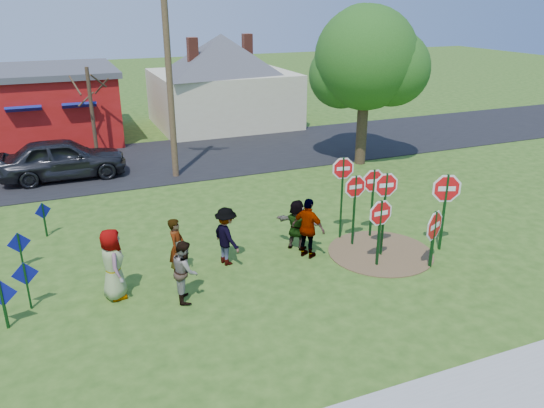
{
  "coord_description": "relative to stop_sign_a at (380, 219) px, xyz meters",
  "views": [
    {
      "loc": [
        -4.18,
        -13.26,
        7.29
      ],
      "look_at": [
        1.74,
        1.05,
        1.29
      ],
      "focal_mm": 35.0,
      "sensor_mm": 36.0,
      "label": 1
    }
  ],
  "objects": [
    {
      "name": "stop_sign_b",
      "position": [
        -0.06,
        2.09,
        0.61
      ],
      "size": [
        0.93,
        0.21,
        2.85
      ],
      "rotation": [
        0.0,
        0.0,
        -0.21
      ],
      "color": "#0F3A15",
      "rests_on": "ground"
    },
    {
      "name": "person_f",
      "position": [
        -1.69,
        1.95,
        -0.68
      ],
      "size": [
        1.35,
        1.41,
        1.6
      ],
      "primitive_type": "imported",
      "rotation": [
        0.0,
        0.0,
        2.31
      ],
      "color": "#1A4B2F",
      "rests_on": "ground"
    },
    {
      "name": "blue_diamond_b",
      "position": [
        -9.33,
        1.36,
        -0.68
      ],
      "size": [
        0.63,
        0.06,
        1.3
      ],
      "rotation": [
        0.0,
        0.0,
        0.08
      ],
      "color": "#0F3A15",
      "rests_on": "ground"
    },
    {
      "name": "stop_sign_g",
      "position": [
        0.05,
        1.49,
        0.22
      ],
      "size": [
        0.97,
        0.07,
        2.44
      ],
      "rotation": [
        0.0,
        0.0,
        -0.02
      ],
      "color": "#0F3A15",
      "rests_on": "ground"
    },
    {
      "name": "road",
      "position": [
        -3.94,
        13.15,
        -1.46
      ],
      "size": [
        120.0,
        7.5,
        0.04
      ],
      "primitive_type": "cube",
      "color": "black",
      "rests_on": "ground"
    },
    {
      "name": "stop_sign_d",
      "position": [
        0.92,
        1.83,
        0.25
      ],
      "size": [
        1.02,
        0.15,
        2.43
      ],
      "rotation": [
        0.0,
        0.0,
        -0.13
      ],
      "color": "#0F3A15",
      "rests_on": "ground"
    },
    {
      "name": "stop_sign_f",
      "position": [
        2.41,
        0.18,
        0.35
      ],
      "size": [
        1.12,
        0.44,
        2.6
      ],
      "rotation": [
        0.0,
        0.0,
        -0.36
      ],
      "color": "#0F3A15",
      "rests_on": "ground"
    },
    {
      "name": "stop_sign_e",
      "position": [
        1.38,
        -0.67,
        -0.27
      ],
      "size": [
        1.09,
        0.52,
        1.9
      ],
      "rotation": [
        0.0,
        0.0,
        0.44
      ],
      "color": "#0F3A15",
      "rests_on": "ground"
    },
    {
      "name": "red_building",
      "position": [
        -9.44,
        19.65,
        0.48
      ],
      "size": [
        9.4,
        7.69,
        3.9
      ],
      "color": "#9E140F",
      "rests_on": "ground"
    },
    {
      "name": "person_c",
      "position": [
        -5.59,
        0.31,
        -0.66
      ],
      "size": [
        0.74,
        0.88,
        1.64
      ],
      "primitive_type": "imported",
      "rotation": [
        0.0,
        0.0,
        1.42
      ],
      "color": "#994A37",
      "rests_on": "ground"
    },
    {
      "name": "person_d",
      "position": [
        -4.0,
        1.81,
        -0.61
      ],
      "size": [
        0.9,
        1.25,
        1.75
      ],
      "primitive_type": "imported",
      "rotation": [
        0.0,
        0.0,
        1.82
      ],
      "color": "#2D2D32",
      "rests_on": "ground"
    },
    {
      "name": "person_a",
      "position": [
        -7.28,
        1.11,
        -0.52
      ],
      "size": [
        0.68,
        0.98,
        1.92
      ],
      "primitive_type": "imported",
      "rotation": [
        0.0,
        0.0,
        1.64
      ],
      "color": "#3C4683",
      "rests_on": "ground"
    },
    {
      "name": "stop_sign_a",
      "position": [
        0.0,
        0.0,
        0.0
      ],
      "size": [
        1.03,
        0.08,
        2.17
      ],
      "rotation": [
        0.0,
        0.0,
        0.06
      ],
      "color": "#0F3A15",
      "rests_on": "ground"
    },
    {
      "name": "person_e",
      "position": [
        -1.62,
        1.28,
        -0.55
      ],
      "size": [
        0.98,
        1.17,
        1.87
      ],
      "primitive_type": "imported",
      "rotation": [
        0.0,
        0.0,
        2.15
      ],
      "color": "#4D2E5C",
      "rests_on": "ground"
    },
    {
      "name": "leafy_tree",
      "position": [
        5.1,
        9.16,
        3.12
      ],
      "size": [
        5.03,
        4.59,
        7.15
      ],
      "color": "#382819",
      "rests_on": "ground"
    },
    {
      "name": "blue_diamond_c",
      "position": [
        -9.57,
        3.81,
        -0.81
      ],
      "size": [
        0.63,
        0.17,
        1.11
      ],
      "rotation": [
        0.0,
        0.0,
        0.23
      ],
      "color": "#0F3A15",
      "rests_on": "ground"
    },
    {
      "name": "person_b",
      "position": [
        -5.5,
        1.63,
        -0.62
      ],
      "size": [
        0.67,
        0.75,
        1.73
      ],
      "primitive_type": "imported",
      "rotation": [
        0.0,
        0.0,
        1.06
      ],
      "color": "#216F5C",
      "rests_on": "ground"
    },
    {
      "name": "cream_house",
      "position": [
        1.56,
        19.65,
        1.44
      ],
      "size": [
        9.4,
        9.4,
        6.5
      ],
      "color": "beige",
      "rests_on": "ground"
    },
    {
      "name": "blue_diamond_a",
      "position": [
        -9.83,
        0.65,
        -0.69
      ],
      "size": [
        0.69,
        0.16,
        1.29
      ],
      "rotation": [
        0.0,
        0.0,
        -0.2
      ],
      "color": "#0F3A15",
      "rests_on": "ground"
    },
    {
      "name": "suv",
      "position": [
        -8.04,
        12.02,
        -0.57
      ],
      "size": [
        5.16,
        2.08,
        1.76
      ],
      "primitive_type": "imported",
      "rotation": [
        0.0,
        0.0,
        1.57
      ],
      "color": "#313036",
      "rests_on": "road"
    },
    {
      "name": "dirt_patch",
      "position": [
        0.56,
        0.65,
        -1.47
      ],
      "size": [
        3.2,
        3.2,
        0.03
      ],
      "primitive_type": "cylinder",
      "color": "brown",
      "rests_on": "ground"
    },
    {
      "name": "ground",
      "position": [
        -3.94,
        1.65,
        -1.48
      ],
      "size": [
        120.0,
        120.0,
        0.0
      ],
      "primitive_type": "plane",
      "color": "#2D5117",
      "rests_on": "ground"
    },
    {
      "name": "utility_pole",
      "position": [
        -3.55,
        10.49,
        3.03
      ],
      "size": [
        1.99,
        0.87,
        8.57
      ],
      "rotation": [
        0.0,
        0.0,
        -0.37
      ],
      "color": "#4C3823",
      "rests_on": "ground"
    },
    {
      "name": "bare_tree_east",
      "position": [
        -6.45,
        14.94,
        1.34
      ],
      "size": [
        1.8,
        1.8,
        4.36
      ],
      "color": "#382819",
      "rests_on": "ground"
    },
    {
      "name": "stop_sign_c",
      "position": [
        0.48,
        0.53,
        0.46
      ],
      "size": [
        0.99,
        0.16,
        2.76
      ],
      "rotation": [
        0.0,
        0.0,
        -0.14
      ],
      "color": "#0F3A15",
      "rests_on": "ground"
    },
    {
      "name": "blue_diamond_d",
      "position": [
        -8.9,
        5.88,
        -0.75
      ],
      "size": [
        0.49,
        0.31,
        1.18
      ],
      "rotation": [
        0.0,
        0.0,
        0.55
      ],
      "color": "#0F3A15",
      "rests_on": "ground"
    }
  ]
}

